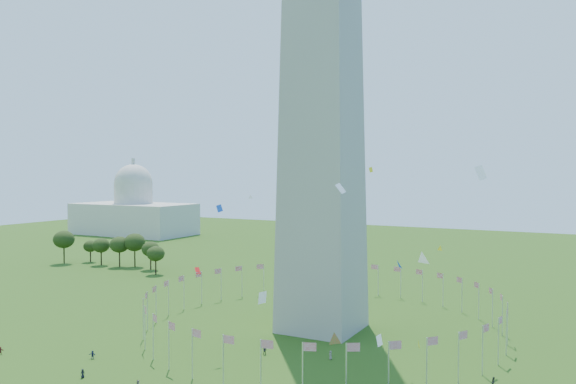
% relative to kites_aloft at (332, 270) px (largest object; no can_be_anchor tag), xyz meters
% --- Properties ---
extents(flag_ring, '(80.24, 80.24, 9.00)m').
position_rel_kites_aloft_xyz_m(flag_ring, '(-13.86, 26.28, -14.43)').
color(flag_ring, silver).
rests_on(flag_ring, ground).
extents(capitol_building, '(70.00, 35.00, 46.00)m').
position_rel_kites_aloft_xyz_m(capitol_building, '(-193.86, 156.28, 4.07)').
color(capitol_building, beige).
rests_on(capitol_building, ground).
extents(kites_aloft, '(90.66, 74.55, 33.23)m').
position_rel_kites_aloft_xyz_m(kites_aloft, '(0.00, 0.00, 0.00)').
color(kites_aloft, white).
rests_on(kites_aloft, ground).
extents(tree_line_west, '(55.66, 15.96, 12.82)m').
position_rel_kites_aloft_xyz_m(tree_line_west, '(-120.68, 67.06, -13.25)').
color(tree_line_west, '#2D4316').
rests_on(tree_line_west, ground).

